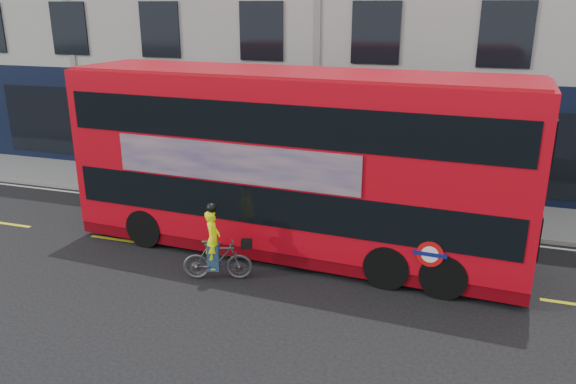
% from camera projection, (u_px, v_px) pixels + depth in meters
% --- Properties ---
extents(ground, '(120.00, 120.00, 0.00)m').
position_uv_depth(ground, '(226.00, 284.00, 13.45)').
color(ground, black).
rests_on(ground, ground).
extents(pavement, '(60.00, 3.00, 0.12)m').
position_uv_depth(pavement, '(303.00, 198.00, 19.30)').
color(pavement, gray).
rests_on(pavement, ground).
extents(kerb, '(60.00, 0.12, 0.13)m').
position_uv_depth(kerb, '(290.00, 212.00, 17.95)').
color(kerb, gray).
rests_on(kerb, ground).
extents(road_edge_line, '(58.00, 0.10, 0.01)m').
position_uv_depth(road_edge_line, '(287.00, 217.00, 17.70)').
color(road_edge_line, silver).
rests_on(road_edge_line, ground).
extents(lane_dashes, '(58.00, 0.12, 0.01)m').
position_uv_depth(lane_dashes, '(249.00, 258.00, 14.81)').
color(lane_dashes, yellow).
rests_on(lane_dashes, ground).
extents(bus, '(12.06, 3.38, 4.81)m').
position_uv_depth(bus, '(295.00, 163.00, 14.54)').
color(bus, red).
rests_on(bus, ground).
extents(cyclist, '(1.75, 0.96, 1.96)m').
position_uv_depth(cyclist, '(217.00, 254.00, 13.48)').
color(cyclist, '#484A4D').
rests_on(cyclist, ground).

